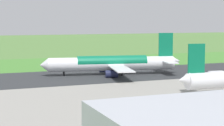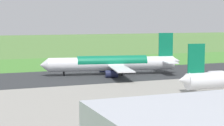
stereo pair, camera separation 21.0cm
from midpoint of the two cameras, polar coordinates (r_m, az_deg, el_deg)
name	(u,v)px [view 2 (the right image)]	position (r m, az deg, el deg)	size (l,w,h in m)	color
ground_plane	(138,73)	(155.38, 3.86, -1.49)	(800.00, 800.00, 0.00)	#547F3D
runway_asphalt	(138,73)	(155.37, 3.86, -1.47)	(600.00, 37.70, 0.06)	#2D3033
apron_concrete	(223,98)	(110.69, 15.66, -4.85)	(440.00, 110.00, 0.05)	gray
grass_verge_foreground	(108,64)	(186.37, -0.61, -0.17)	(600.00, 80.00, 0.04)	#478534
airliner_main	(113,63)	(150.51, 0.18, -0.05)	(53.79, 44.31, 15.88)	white
no_stopping_sign	(87,63)	(179.44, -3.55, 0.02)	(0.60, 0.10, 2.42)	slate
traffic_cone_orange	(72,66)	(178.96, -5.79, -0.39)	(0.40, 0.40, 0.55)	orange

